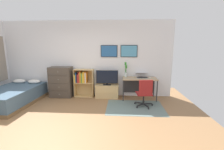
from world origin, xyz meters
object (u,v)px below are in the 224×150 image
Objects in this scene: bed at (13,96)px; bookshelf at (83,80)px; television at (107,78)px; laptop at (142,76)px; bamboo_vase at (126,69)px; office_chair at (145,92)px; tv_stand at (107,91)px; computer_mouse at (150,78)px; desk at (139,81)px; dresser at (61,82)px.

bookshelf is at bearing 24.45° from bed.
television is 1.77× the size of laptop.
television is at bearing -169.21° from bamboo_vase.
bamboo_vase reaches higher than office_chair.
office_chair is at bearing 1.87° from bed.
tv_stand is at bearing 17.34° from bed.
office_chair is 0.85m from computer_mouse.
bamboo_vase is (3.60, 0.91, 0.75)m from bed.
computer_mouse is at bearing -9.19° from desk.
bed is 2.68× the size of television.
bookshelf is 0.96m from tv_stand.
bed is at bearing 173.19° from office_chair.
bamboo_vase is (0.66, 0.10, 0.77)m from tv_stand.
desk is 2.18× the size of bamboo_vase.
dresser is at bearing -175.58° from bookshelf.
bamboo_vase reaches higher than computer_mouse.
dresser is at bearing 179.07° from computer_mouse.
dresser is 3.15m from computer_mouse.
dresser is 2.97m from office_chair.
desk reaches higher than tv_stand.
bamboo_vase is (0.66, 0.13, 0.28)m from television.
television is at bearing 179.05° from laptop.
bookshelf is 0.89m from television.
desk is (2.00, -0.05, -0.00)m from bookshelf.
office_chair is 1.20m from bamboo_vase.
television is at bearing 139.80° from office_chair.
bamboo_vase is at bearing 16.19° from bed.
dresser is 2.79m from desk.
dresser reaches higher than bookshelf.
bookshelf is 2.10m from laptop.
office_chair is 8.27× the size of computer_mouse.
office_chair is at bearing -34.29° from tv_stand.
dresser reaches higher than office_chair.
dresser is 0.94× the size of desk.
bookshelf is at bearing 178.46° from desk.
desk is (1.12, 0.01, -0.12)m from television.
tv_stand is at bearing -171.09° from bamboo_vase.
tv_stand is (0.88, -0.05, -0.37)m from bookshelf.
bamboo_vase reaches higher than desk.
bamboo_vase is (-0.47, 0.11, 0.40)m from desk.
bamboo_vase reaches higher than laptop.
bed is 1.88× the size of dresser.
desk is (2.78, 0.01, 0.06)m from dresser.
television is 1.45× the size of bamboo_vase.
computer_mouse is (0.28, 0.75, 0.30)m from office_chair.
bookshelf is 1.59m from bamboo_vase.
bed is at bearing -165.10° from television.
television is at bearing 16.93° from bed.
desk is 1.35× the size of office_chair.
computer_mouse is 0.87m from bamboo_vase.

